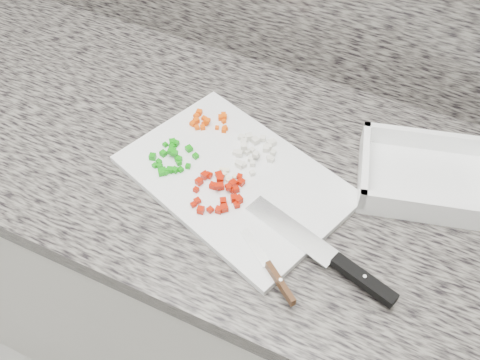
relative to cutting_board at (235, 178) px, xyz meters
name	(u,v)px	position (x,y,z in m)	size (l,w,h in m)	color
cabinet	(218,273)	(-0.08, 0.05, -0.48)	(3.92, 0.62, 0.86)	silver
countertop	(210,155)	(-0.08, 0.05, -0.03)	(3.96, 0.64, 0.04)	#69655D
cutting_board	(235,178)	(0.00, 0.00, 0.00)	(0.40, 0.27, 0.01)	white
carrot_pile	(209,121)	(-0.11, 0.10, 0.01)	(0.08, 0.07, 0.02)	#E94C05
onion_pile	(254,149)	(0.01, 0.07, 0.01)	(0.09, 0.10, 0.02)	silver
green_pepper_pile	(171,158)	(-0.12, -0.02, 0.01)	(0.08, 0.09, 0.02)	#0E8A0C
red_pepper_pile	(221,191)	(0.00, -0.05, 0.01)	(0.10, 0.11, 0.02)	#A71302
garlic_pile	(226,175)	(-0.01, -0.01, 0.01)	(0.04, 0.03, 0.01)	#F8EFBF
chef_knife	(338,262)	(0.23, -0.10, 0.01)	(0.28, 0.11, 0.02)	silver
paring_knife	(274,274)	(0.14, -0.16, 0.01)	(0.13, 0.10, 0.02)	silver
tray	(429,178)	(0.32, 0.14, 0.01)	(0.29, 0.24, 0.05)	white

